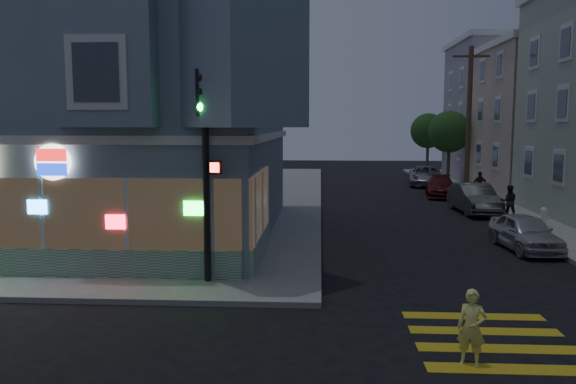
# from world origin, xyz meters

# --- Properties ---
(ground) EXTENTS (120.00, 120.00, 0.00)m
(ground) POSITION_xyz_m (0.00, 0.00, 0.00)
(ground) COLOR black
(ground) RESTS_ON ground
(sidewalk_nw) EXTENTS (33.00, 42.00, 0.15)m
(sidewalk_nw) POSITION_xyz_m (-13.50, 23.00, 0.07)
(sidewalk_nw) COLOR gray
(sidewalk_nw) RESTS_ON ground
(corner_building) EXTENTS (14.60, 14.60, 11.40)m
(corner_building) POSITION_xyz_m (-6.00, 10.98, 5.82)
(corner_building) COLOR slate
(corner_building) RESTS_ON sidewalk_nw
(row_house_d) EXTENTS (12.00, 8.60, 10.50)m
(row_house_d) POSITION_xyz_m (19.50, 34.00, 5.40)
(row_house_d) COLOR gray
(row_house_d) RESTS_ON sidewalk_ne
(utility_pole) EXTENTS (2.20, 0.30, 9.00)m
(utility_pole) POSITION_xyz_m (12.00, 24.00, 4.80)
(utility_pole) COLOR #4C3826
(utility_pole) RESTS_ON sidewalk_ne
(street_tree_near) EXTENTS (3.00, 3.00, 5.30)m
(street_tree_near) POSITION_xyz_m (12.20, 30.00, 3.94)
(street_tree_near) COLOR #4C3826
(street_tree_near) RESTS_ON sidewalk_ne
(street_tree_far) EXTENTS (3.00, 3.00, 5.30)m
(street_tree_far) POSITION_xyz_m (12.20, 38.00, 3.94)
(street_tree_far) COLOR #4C3826
(street_tree_far) RESTS_ON sidewalk_ne
(running_child) EXTENTS (0.61, 0.51, 1.43)m
(running_child) POSITION_xyz_m (5.74, -1.04, 0.71)
(running_child) COLOR #EEEF7A
(running_child) RESTS_ON ground
(pedestrian_a) EXTENTS (0.83, 0.70, 1.52)m
(pedestrian_a) POSITION_xyz_m (11.69, 15.14, 0.91)
(pedestrian_a) COLOR black
(pedestrian_a) RESTS_ON sidewalk_ne
(pedestrian_b) EXTENTS (0.95, 0.47, 1.57)m
(pedestrian_b) POSITION_xyz_m (12.31, 22.18, 0.94)
(pedestrian_b) COLOR black
(pedestrian_b) RESTS_ON sidewalk_ne
(parked_car_a) EXTENTS (1.79, 3.87, 1.29)m
(parked_car_a) POSITION_xyz_m (10.20, 8.83, 0.64)
(parked_car_a) COLOR #B5B7BD
(parked_car_a) RESTS_ON ground
(parked_car_b) EXTENTS (1.77, 4.60, 1.50)m
(parked_car_b) POSITION_xyz_m (10.70, 17.31, 0.75)
(parked_car_b) COLOR #3C3F41
(parked_car_b) RESTS_ON ground
(parked_car_c) EXTENTS (2.33, 4.54, 1.26)m
(parked_car_c) POSITION_xyz_m (10.41, 23.87, 0.63)
(parked_car_c) COLOR #561318
(parked_car_c) RESTS_ON ground
(parked_car_d) EXTENTS (3.06, 5.47, 1.44)m
(parked_car_d) POSITION_xyz_m (10.70, 30.39, 0.72)
(parked_car_d) COLOR #A6A9B0
(parked_car_d) RESTS_ON ground
(traffic_signal) EXTENTS (0.70, 0.64, 5.73)m
(traffic_signal) POSITION_xyz_m (-0.10, 3.63, 4.02)
(traffic_signal) COLOR black
(traffic_signal) RESTS_ON sidewalk_nw
(fire_hydrant) EXTENTS (0.47, 0.27, 0.82)m
(fire_hydrant) POSITION_xyz_m (12.39, 12.86, 0.58)
(fire_hydrant) COLOR white
(fire_hydrant) RESTS_ON sidewalk_ne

